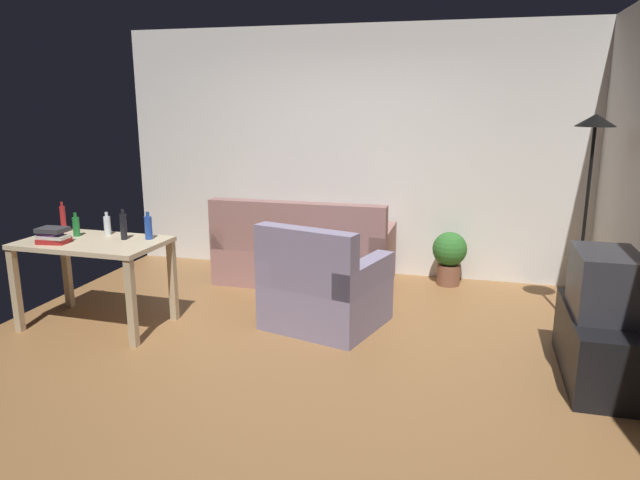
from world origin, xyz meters
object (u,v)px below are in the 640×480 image
object	(u,v)px
potted_plant	(449,254)
armchair	(323,291)
torchiere_lamp	(591,164)
tv	(606,283)
bottle_clear	(107,225)
bottle_green	(76,226)
desk	(93,253)
tv_stand	(597,346)
bottle_dark	(123,226)
bottle_red	(63,219)
book_stack	(53,236)
bottle_blue	(148,227)
couch	(304,255)

from	to	relation	value
potted_plant	armchair	distance (m)	1.78
torchiere_lamp	potted_plant	world-z (taller)	torchiere_lamp
tv	potted_plant	world-z (taller)	tv
bottle_clear	armchair	bearing A→B (deg)	7.61
tv	bottle_green	world-z (taller)	bottle_green
bottle_green	desk	bearing A→B (deg)	-25.43
tv_stand	bottle_dark	distance (m)	3.81
torchiere_lamp	bottle_clear	bearing A→B (deg)	-169.28
potted_plant	bottle_red	bearing A→B (deg)	-152.50
potted_plant	bottle_dark	distance (m)	3.27
tv	armchair	xyz separation A→B (m)	(-2.11, 0.45, -0.38)
desk	book_stack	size ratio (longest dim) A/B	4.76
tv_stand	torchiere_lamp	bearing A→B (deg)	0.00
bottle_red	bottle_blue	xyz separation A→B (m)	(0.88, -0.05, -0.02)
armchair	bottle_blue	size ratio (longest dim) A/B	4.62
torchiere_lamp	desk	xyz separation A→B (m)	(-4.00, -0.98, -0.76)
armchair	torchiere_lamp	bearing A→B (deg)	-150.67
armchair	bottle_green	size ratio (longest dim) A/B	5.29
bottle_red	armchair	bearing A→B (deg)	6.41
tv_stand	tv	size ratio (longest dim) A/B	1.83
couch	tv	size ratio (longest dim) A/B	3.07
torchiere_lamp	desk	world-z (taller)	torchiere_lamp
tv_stand	bottle_dark	bearing A→B (deg)	88.88
tv	book_stack	world-z (taller)	tv
bottle_green	potted_plant	bearing A→B (deg)	30.52
armchair	bottle_clear	size ratio (longest dim) A/B	5.39
torchiere_lamp	bottle_clear	world-z (taller)	torchiere_lamp
couch	tv_stand	xyz separation A→B (m)	(2.61, -1.60, -0.07)
bottle_clear	book_stack	size ratio (longest dim) A/B	0.79
torchiere_lamp	bottle_red	size ratio (longest dim) A/B	6.56
tv	bottle_clear	distance (m)	4.01
armchair	book_stack	xyz separation A→B (m)	(-2.14, -0.64, 0.50)
couch	torchiere_lamp	distance (m)	2.91
bottle_clear	book_stack	bearing A→B (deg)	-123.06
tv	bottle_green	xyz separation A→B (m)	(-4.23, 0.08, 0.15)
tv_stand	armchair	distance (m)	2.15
tv	bottle_red	distance (m)	4.45
bottle_red	bottle_clear	distance (m)	0.44
armchair	bottle_red	distance (m)	2.41
torchiere_lamp	book_stack	bearing A→B (deg)	-164.93
armchair	bottle_dark	xyz separation A→B (m)	(-1.65, -0.37, 0.55)
torchiere_lamp	bottle_dark	world-z (taller)	torchiere_lamp
potted_plant	book_stack	xyz separation A→B (m)	(-3.14, -2.11, 0.49)
potted_plant	bottle_blue	world-z (taller)	bottle_blue
desk	book_stack	world-z (taller)	book_stack
desk	bottle_green	distance (m)	0.32
couch	torchiere_lamp	xyz separation A→B (m)	(2.61, -0.66, 1.11)
desk	armchair	size ratio (longest dim) A/B	1.12
tv	bottle_blue	world-z (taller)	bottle_blue
bottle_clear	bottle_blue	xyz separation A→B (m)	(0.44, -0.06, 0.02)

